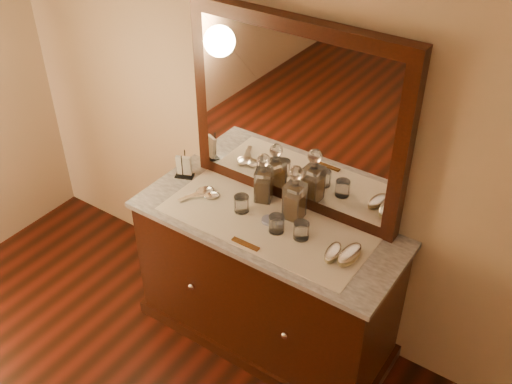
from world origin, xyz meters
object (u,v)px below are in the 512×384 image
mirror_frame (296,117)px  brush_far (350,255)px  pin_dish (269,220)px  napkin_rack (184,167)px  brush_near (333,253)px  decanter_left (264,183)px  decanter_right (295,198)px  hand_mirror_outer (202,192)px  comb (246,244)px  hand_mirror_inner (208,195)px  dresser_cabinet (266,283)px

mirror_frame → brush_far: 0.72m
pin_dish → napkin_rack: (-0.63, 0.07, 0.05)m
napkin_rack → brush_near: 1.03m
mirror_frame → brush_far: size_ratio=6.64×
mirror_frame → brush_far: bearing=-28.5°
decanter_left → decanter_right: 0.22m
napkin_rack → brush_far: (1.10, -0.10, -0.03)m
decanter_left → brush_near: 0.56m
brush_near → brush_far: size_ratio=0.87×
brush_far → napkin_rack: bearing=175.0°
mirror_frame → hand_mirror_outer: 0.69m
comb → brush_far: (0.46, 0.20, 0.02)m
brush_far → decanter_left: bearing=165.0°
mirror_frame → hand_mirror_outer: bearing=-150.6°
comb → decanter_left: bearing=110.0°
brush_near → napkin_rack: bearing=173.0°
hand_mirror_inner → brush_far: bearing=-1.0°
pin_dish → brush_near: brush_near is taller
pin_dish → decanter_left: bearing=132.9°
comb → hand_mirror_outer: 0.49m
decanter_left → hand_mirror_outer: 0.35m
napkin_rack → brush_near: bearing=-7.0°
napkin_rack → dresser_cabinet: bearing=-7.5°
dresser_cabinet → decanter_right: size_ratio=4.49×
comb → decanter_right: decanter_right is taller
brush_near → hand_mirror_outer: bearing=176.8°
napkin_rack → hand_mirror_outer: size_ratio=0.71×
napkin_rack → hand_mirror_inner: bearing=-19.0°
dresser_cabinet → napkin_rack: 0.80m
comb → hand_mirror_inner: hand_mirror_inner is taller
mirror_frame → decanter_left: (-0.12, -0.10, -0.39)m
decanter_left → hand_mirror_inner: (-0.26, -0.15, -0.10)m
brush_near → hand_mirror_outer: brush_near is taller
decanter_left → hand_mirror_outer: bearing=-155.2°
mirror_frame → napkin_rack: 0.77m
mirror_frame → brush_near: mirror_frame is taller
dresser_cabinet → hand_mirror_outer: 0.62m
napkin_rack → brush_far: 1.10m
pin_dish → napkin_rack: bearing=173.2°
decanter_right → hand_mirror_inner: size_ratio=1.82×
comb → brush_near: bearing=22.7°
mirror_frame → pin_dish: (0.01, -0.24, -0.49)m
hand_mirror_outer → decanter_right: bearing=11.6°
hand_mirror_outer → dresser_cabinet: bearing=-0.5°
napkin_rack → comb: bearing=-24.9°
mirror_frame → decanter_left: mirror_frame is taller
decanter_right → brush_far: decanter_right is taller
brush_far → hand_mirror_outer: (-0.91, 0.02, -0.02)m
mirror_frame → decanter_left: size_ratio=4.18×
decanter_left → brush_near: (0.52, -0.19, -0.09)m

